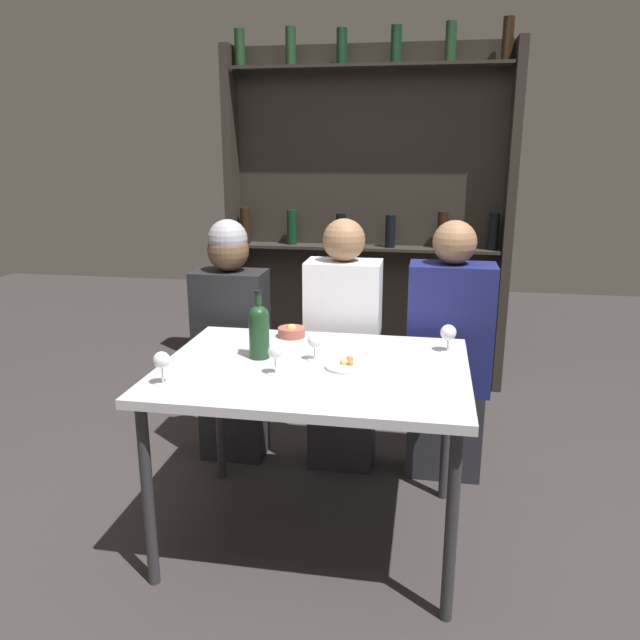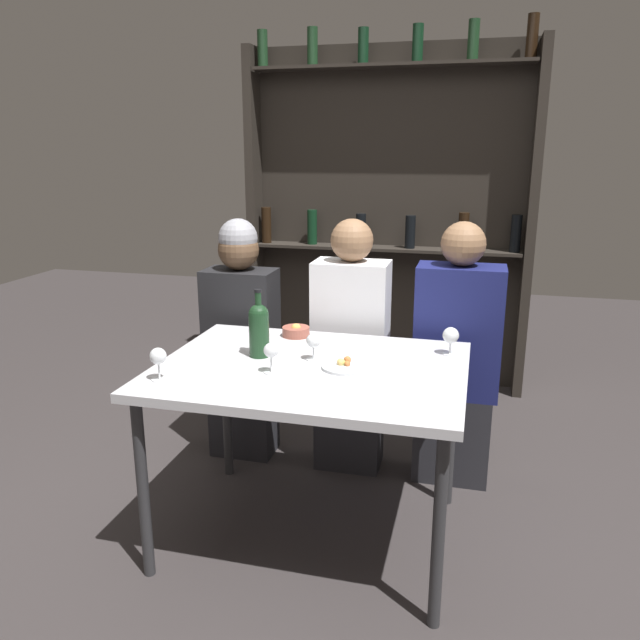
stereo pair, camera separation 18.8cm
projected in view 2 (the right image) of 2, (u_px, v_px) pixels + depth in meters
name	position (u px, v px, depth m)	size (l,w,h in m)	color
ground_plane	(312.00, 534.00, 2.68)	(10.00, 10.00, 0.00)	#332D2D
dining_table	(311.00, 381.00, 2.49)	(1.21, 0.93, 0.77)	silver
wine_rack_wall	(387.00, 211.00, 4.19)	(1.91, 0.21, 2.36)	#28231E
wine_bottle	(259.00, 328.00, 2.55)	(0.08, 0.08, 0.28)	#19381E
wine_glass_0	(313.00, 342.00, 2.52)	(0.06, 0.06, 0.11)	silver
wine_glass_1	(158.00, 357.00, 2.30)	(0.06, 0.06, 0.13)	silver
wine_glass_2	(451.00, 336.00, 2.59)	(0.07, 0.07, 0.12)	silver
wine_glass_3	(271.00, 352.00, 2.37)	(0.06, 0.06, 0.12)	silver
food_plate_0	(345.00, 366.00, 2.45)	(0.18, 0.18, 0.04)	silver
snack_bowl	(296.00, 331.00, 2.85)	(0.12, 0.12, 0.06)	#995142
seated_person_left	(242.00, 342.00, 3.26)	(0.36, 0.22, 1.27)	#26262B
seated_person_center	(350.00, 353.00, 3.12)	(0.37, 0.22, 1.28)	#26262B
seated_person_right	(456.00, 363.00, 3.00)	(0.40, 0.22, 1.28)	#26262B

